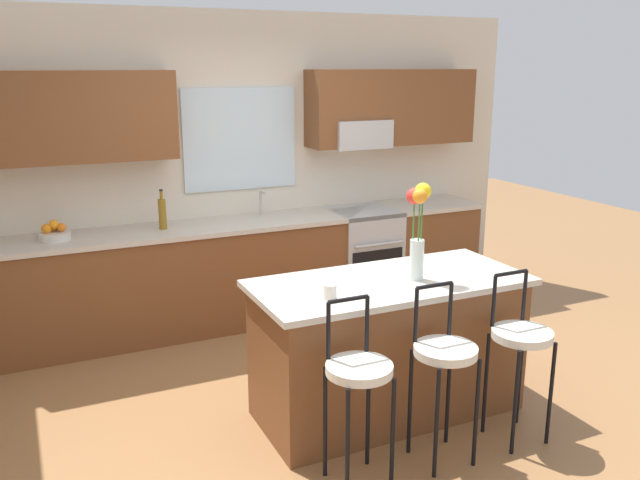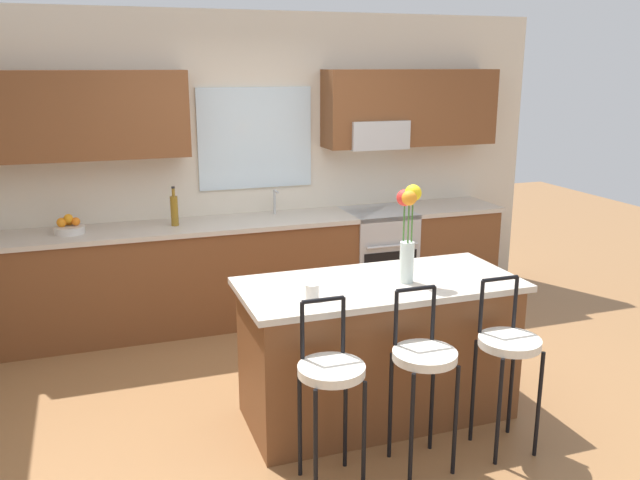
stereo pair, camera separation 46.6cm
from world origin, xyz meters
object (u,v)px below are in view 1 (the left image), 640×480
(oven_range, at_px, (362,257))
(bar_stool_far, at_px, (521,342))
(bar_stool_near, at_px, (358,377))
(bar_stool_middle, at_px, (444,358))
(mug_ceramic, at_px, (330,292))
(fruit_bowl_oranges, at_px, (54,233))
(kitchen_island, at_px, (388,346))
(bottle_olive_oil, at_px, (162,213))
(flower_vase, at_px, (418,222))

(oven_range, xyz_separation_m, bar_stool_far, (-0.30, -2.55, 0.18))
(bar_stool_near, distance_m, bar_stool_middle, 0.55)
(bar_stool_middle, xyz_separation_m, bar_stool_far, (0.55, 0.00, 0.00))
(mug_ceramic, xyz_separation_m, fruit_bowl_oranges, (-1.36, 2.13, 0.01))
(oven_range, xyz_separation_m, kitchen_island, (-0.85, -1.93, 0.00))
(bar_stool_near, relative_size, bottle_olive_oil, 3.12)
(mug_ceramic, bearing_deg, flower_vase, 9.08)
(kitchen_island, xyz_separation_m, fruit_bowl_oranges, (-1.86, 1.96, 0.51))
(flower_vase, bearing_deg, bar_stool_near, -141.85)
(oven_range, xyz_separation_m, bar_stool_middle, (-0.85, -2.55, 0.18))
(flower_vase, bearing_deg, kitchen_island, 158.80)
(kitchen_island, bearing_deg, mug_ceramic, -161.80)
(kitchen_island, height_order, bar_stool_middle, bar_stool_middle)
(bar_stool_near, bearing_deg, bottle_olive_oil, 100.30)
(oven_range, xyz_separation_m, flower_vase, (-0.70, -1.99, 0.83))
(kitchen_island, bearing_deg, flower_vase, -21.20)
(bar_stool_far, bearing_deg, bar_stool_middle, 180.00)
(bar_stool_middle, xyz_separation_m, fruit_bowl_oranges, (-1.86, 2.58, 0.34))
(kitchen_island, height_order, mug_ceramic, mug_ceramic)
(fruit_bowl_oranges, bearing_deg, bar_stool_far, -46.91)
(bar_stool_near, bearing_deg, fruit_bowl_oranges, 116.95)
(kitchen_island, xyz_separation_m, bar_stool_far, (0.55, -0.61, 0.17))
(oven_range, bearing_deg, bar_stool_far, -96.79)
(bar_stool_near, distance_m, bar_stool_far, 1.10)
(oven_range, distance_m, fruit_bowl_oranges, 2.76)
(oven_range, height_order, bar_stool_near, bar_stool_near)
(bar_stool_middle, bearing_deg, bar_stool_near, 180.00)
(bar_stool_far, bearing_deg, flower_vase, 125.47)
(oven_range, height_order, flower_vase, flower_vase)
(oven_range, height_order, fruit_bowl_oranges, fruit_bowl_oranges)
(kitchen_island, height_order, bar_stool_far, bar_stool_far)
(bar_stool_middle, relative_size, mug_ceramic, 11.58)
(bar_stool_near, xyz_separation_m, mug_ceramic, (0.05, 0.45, 0.33))
(oven_range, distance_m, mug_ceramic, 2.55)
(kitchen_island, distance_m, flower_vase, 0.85)
(kitchen_island, relative_size, bar_stool_middle, 1.70)
(mug_ceramic, bearing_deg, bar_stool_near, -95.93)
(fruit_bowl_oranges, bearing_deg, bar_stool_near, -63.05)
(fruit_bowl_oranges, bearing_deg, oven_range, -0.62)
(fruit_bowl_oranges, distance_m, bottle_olive_oil, 0.85)
(kitchen_island, height_order, fruit_bowl_oranges, fruit_bowl_oranges)
(bar_stool_near, bearing_deg, mug_ceramic, 84.07)
(oven_range, xyz_separation_m, mug_ceramic, (-1.36, -2.10, 0.51))
(bar_stool_near, bearing_deg, bar_stool_far, 0.00)
(bar_stool_near, distance_m, flower_vase, 1.11)
(bar_stool_middle, distance_m, mug_ceramic, 0.75)
(bar_stool_near, distance_m, mug_ceramic, 0.56)
(bar_stool_far, xyz_separation_m, mug_ceramic, (-1.05, 0.45, 0.33))
(oven_range, height_order, bottle_olive_oil, bottle_olive_oil)
(bar_stool_middle, height_order, fruit_bowl_oranges, fruit_bowl_oranges)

